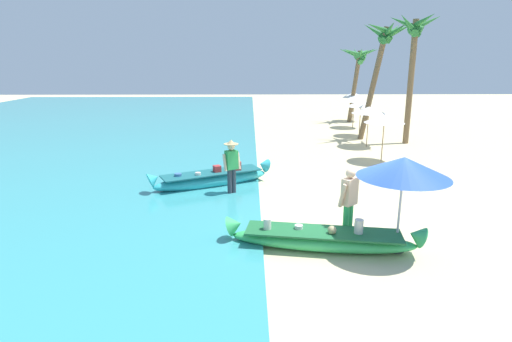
{
  "coord_description": "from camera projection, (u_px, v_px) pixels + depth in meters",
  "views": [
    {
      "loc": [
        -2.27,
        -9.36,
        4.06
      ],
      "look_at": [
        -2.11,
        2.19,
        0.9
      ],
      "focal_mm": 28.78,
      "sensor_mm": 36.0,
      "label": 1
    }
  ],
  "objects": [
    {
      "name": "ground_plane",
      "position": [
        342.0,
        229.0,
        10.13
      ],
      "size": [
        80.0,
        80.0,
        0.0
      ],
      "primitive_type": "plane",
      "color": "beige"
    },
    {
      "name": "parasol_row_0",
      "position": [
        385.0,
        119.0,
        16.41
      ],
      "size": [
        1.6,
        1.6,
        1.91
      ],
      "color": "#8E6B47",
      "rests_on": "ground"
    },
    {
      "name": "boat_cyan_midground",
      "position": [
        212.0,
        179.0,
        13.37
      ],
      "size": [
        3.98,
        2.4,
        0.81
      ],
      "color": "#33B2BC",
      "rests_on": "ground"
    },
    {
      "name": "parasol_row_3",
      "position": [
        354.0,
        99.0,
        24.7
      ],
      "size": [
        1.6,
        1.6,
        1.91
      ],
      "color": "#8E6B47",
      "rests_on": "ground"
    },
    {
      "name": "palm_tree_leaning_seaward",
      "position": [
        358.0,
        60.0,
        26.5
      ],
      "size": [
        2.64,
        2.4,
        4.89
      ],
      "color": "brown",
      "rests_on": "ground"
    },
    {
      "name": "parasol_row_4",
      "position": [
        354.0,
        95.0,
        27.37
      ],
      "size": [
        1.6,
        1.6,
        1.91
      ],
      "color": "#8E6B47",
      "rests_on": "ground"
    },
    {
      "name": "patio_umbrella_large",
      "position": [
        404.0,
        168.0,
        8.51
      ],
      "size": [
        1.93,
        1.93,
        2.11
      ],
      "color": "#B7B7BC",
      "rests_on": "ground"
    },
    {
      "name": "palm_tree_tall_inland",
      "position": [
        414.0,
        42.0,
        19.24
      ],
      "size": [
        2.42,
        2.78,
        6.18
      ],
      "color": "brown",
      "rests_on": "ground"
    },
    {
      "name": "parasol_row_1",
      "position": [
        369.0,
        110.0,
        19.27
      ],
      "size": [
        1.6,
        1.6,
        1.91
      ],
      "color": "#8E6B47",
      "rests_on": "ground"
    },
    {
      "name": "boat_green_foreground",
      "position": [
        322.0,
        239.0,
        9.0
      ],
      "size": [
        4.34,
        1.42,
        0.74
      ],
      "color": "#38B760",
      "rests_on": "ground"
    },
    {
      "name": "parasol_row_2",
      "position": [
        361.0,
        104.0,
        22.02
      ],
      "size": [
        1.6,
        1.6,
        1.91
      ],
      "color": "#8E6B47",
      "rests_on": "ground"
    },
    {
      "name": "palm_tree_mid_cluster",
      "position": [
        384.0,
        44.0,
        20.3
      ],
      "size": [
        2.75,
        2.61,
        5.93
      ],
      "color": "brown",
      "rests_on": "ground"
    },
    {
      "name": "person_tourist_customer",
      "position": [
        349.0,
        200.0,
        9.26
      ],
      "size": [
        0.55,
        0.51,
        1.72
      ],
      "color": "green",
      "rests_on": "ground"
    },
    {
      "name": "person_vendor_hatted",
      "position": [
        231.0,
        164.0,
        12.35
      ],
      "size": [
        0.57,
        0.46,
        1.75
      ],
      "color": "#333842",
      "rests_on": "ground"
    }
  ]
}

